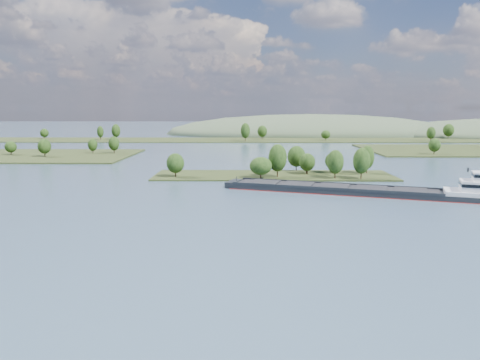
{
  "coord_description": "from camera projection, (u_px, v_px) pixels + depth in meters",
  "views": [
    {
      "loc": [
        -11.58,
        -15.67,
        28.51
      ],
      "look_at": [
        -13.47,
        130.0,
        6.0
      ],
      "focal_mm": 35.0,
      "sensor_mm": 36.0,
      "label": 1
    }
  ],
  "objects": [
    {
      "name": "cargo_barge",
      "position": [
        378.0,
        190.0,
        154.38
      ],
      "size": [
        90.39,
        39.71,
        12.41
      ],
      "color": "black",
      "rests_on": "ground"
    },
    {
      "name": "back_shoreline",
      "position": [
        269.0,
        139.0,
        414.42
      ],
      "size": [
        900.0,
        60.0,
        16.64
      ],
      "color": "#242E14",
      "rests_on": "ground"
    },
    {
      "name": "hill_west",
      "position": [
        311.0,
        134.0,
        513.01
      ],
      "size": [
        320.0,
        160.0,
        44.0
      ],
      "primitive_type": "ellipsoid",
      "color": "#394832",
      "rests_on": "ground"
    },
    {
      "name": "ground",
      "position": [
        285.0,
        205.0,
        138.27
      ],
      "size": [
        1800.0,
        1800.0,
        0.0
      ],
      "primitive_type": "plane",
      "color": "#394C62",
      "rests_on": "ground"
    },
    {
      "name": "tree_island",
      "position": [
        288.0,
        167.0,
        195.73
      ],
      "size": [
        100.0,
        31.1,
        14.69
      ],
      "color": "#242E14",
      "rests_on": "ground"
    }
  ]
}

